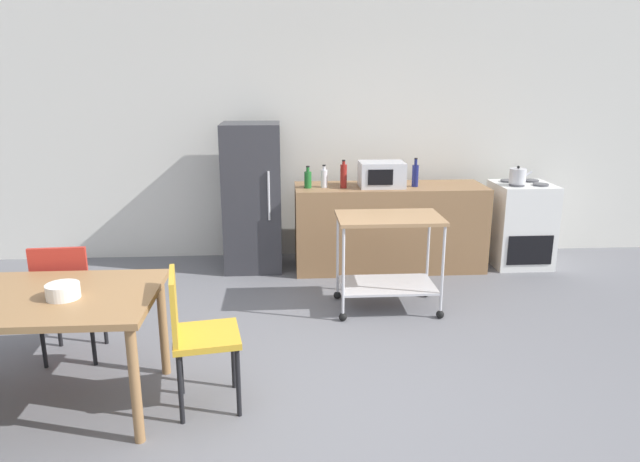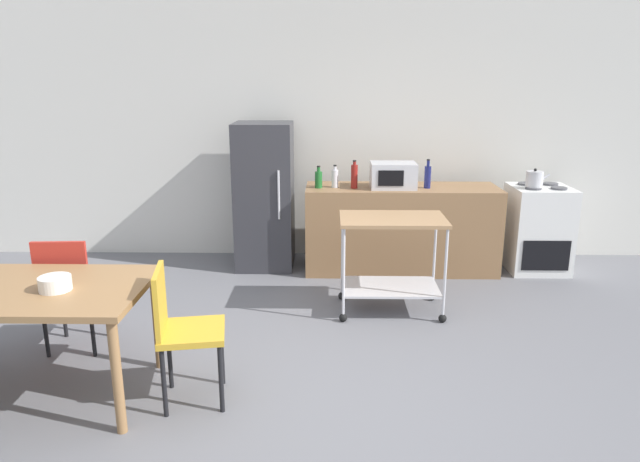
{
  "view_description": "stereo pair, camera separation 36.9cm",
  "coord_description": "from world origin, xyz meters",
  "views": [
    {
      "loc": [
        -0.22,
        -3.27,
        2.01
      ],
      "look_at": [
        0.07,
        1.2,
        0.8
      ],
      "focal_mm": 32.15,
      "sensor_mm": 36.0,
      "label": 1
    },
    {
      "loc": [
        0.14,
        -3.27,
        2.01
      ],
      "look_at": [
        0.07,
        1.2,
        0.8
      ],
      "focal_mm": 32.15,
      "sensor_mm": 36.0,
      "label": 2
    }
  ],
  "objects": [
    {
      "name": "kitchen_cart",
      "position": [
        0.68,
        1.47,
        0.57
      ],
      "size": [
        0.91,
        0.57,
        0.85
      ],
      "color": "#A37A51",
      "rests_on": "ground_plane"
    },
    {
      "name": "refrigerator",
      "position": [
        -0.55,
        2.7,
        0.78
      ],
      "size": [
        0.6,
        0.63,
        1.55
      ],
      "color": "#333338",
      "rests_on": "ground_plane"
    },
    {
      "name": "dining_table",
      "position": [
        -1.75,
        0.02,
        0.67
      ],
      "size": [
        1.5,
        0.9,
        0.75
      ],
      "color": "olive",
      "rests_on": "ground_plane"
    },
    {
      "name": "microwave",
      "position": [
        0.79,
        2.54,
        1.03
      ],
      "size": [
        0.46,
        0.35,
        0.26
      ],
      "color": "silver",
      "rests_on": "kitchen_counter"
    },
    {
      "name": "stove_oven",
      "position": [
        2.35,
        2.62,
        0.45
      ],
      "size": [
        0.6,
        0.61,
        0.92
      ],
      "color": "white",
      "rests_on": "ground_plane"
    },
    {
      "name": "fruit_bowl",
      "position": [
        -1.53,
        -0.02,
        0.79
      ],
      "size": [
        0.19,
        0.19,
        0.09
      ],
      "primitive_type": "cylinder",
      "color": "white",
      "rests_on": "dining_table"
    },
    {
      "name": "bottle_sparkling_water",
      "position": [
        0.4,
        2.51,
        1.03
      ],
      "size": [
        0.07,
        0.07,
        0.29
      ],
      "color": "maroon",
      "rests_on": "kitchen_counter"
    },
    {
      "name": "back_wall",
      "position": [
        0.0,
        3.2,
        1.45
      ],
      "size": [
        8.4,
        0.12,
        2.9
      ],
      "primitive_type": "cube",
      "color": "silver",
      "rests_on": "ground_plane"
    },
    {
      "name": "kitchen_counter",
      "position": [
        0.9,
        2.6,
        0.45
      ],
      "size": [
        2.0,
        0.64,
        0.9
      ],
      "primitive_type": "cube",
      "color": "olive",
      "rests_on": "ground_plane"
    },
    {
      "name": "bottle_soda",
      "position": [
        0.03,
        2.53,
        0.99
      ],
      "size": [
        0.07,
        0.07,
        0.23
      ],
      "color": "#1E6628",
      "rests_on": "kitchen_counter"
    },
    {
      "name": "ground_plane",
      "position": [
        0.0,
        0.0,
        0.0
      ],
      "size": [
        12.0,
        12.0,
        0.0
      ],
      "primitive_type": "plane",
      "color": "slate"
    },
    {
      "name": "kettle",
      "position": [
        2.23,
        2.52,
        1.0
      ],
      "size": [
        0.24,
        0.17,
        0.19
      ],
      "color": "silver",
      "rests_on": "stove_oven"
    },
    {
      "name": "chair_mustard",
      "position": [
        -0.78,
        -0.02,
        0.52
      ],
      "size": [
        0.46,
        0.46,
        0.89
      ],
      "rotation": [
        0.0,
        0.0,
        1.74
      ],
      "color": "gold",
      "rests_on": "ground_plane"
    },
    {
      "name": "chair_red",
      "position": [
        -1.77,
        0.66,
        0.52
      ],
      "size": [
        0.42,
        0.42,
        0.89
      ],
      "rotation": [
        0.0,
        0.0,
        3.2
      ],
      "color": "#B72D23",
      "rests_on": "ground_plane"
    },
    {
      "name": "bottle_olive_oil",
      "position": [
        1.15,
        2.54,
        1.02
      ],
      "size": [
        0.07,
        0.07,
        0.3
      ],
      "color": "navy",
      "rests_on": "kitchen_counter"
    },
    {
      "name": "bottle_hot_sauce",
      "position": [
        0.2,
        2.56,
        1.0
      ],
      "size": [
        0.07,
        0.07,
        0.23
      ],
      "color": "silver",
      "rests_on": "kitchen_counter"
    }
  ]
}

